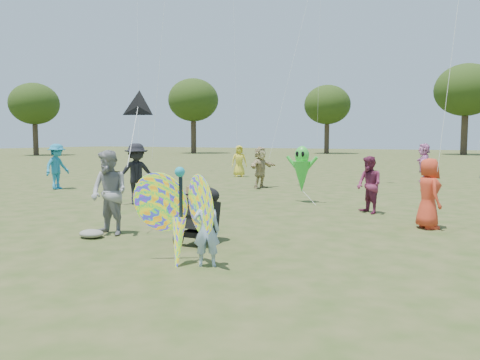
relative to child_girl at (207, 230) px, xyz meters
name	(u,v)px	position (x,y,z in m)	size (l,w,h in m)	color
ground	(211,247)	(-0.59, 1.12, -0.56)	(160.00, 160.00, 0.00)	#51592B
child_girl	(207,230)	(0.00, 0.00, 0.00)	(0.41, 0.27, 1.12)	#98B4D7
adult_man	(109,193)	(-2.99, 1.09, 0.31)	(0.84, 0.66, 1.74)	gray
grey_bag	(91,234)	(-3.14, 0.71, -0.48)	(0.51, 0.42, 0.16)	gray
crowd_a	(428,193)	(2.68, 4.86, 0.21)	(0.75, 0.49, 1.54)	red
crowd_b	(137,174)	(-5.50, 4.90, 0.35)	(1.18, 0.68, 1.82)	black
crowd_d	(260,167)	(-4.15, 10.75, 0.26)	(1.52, 0.48, 1.64)	tan
crowd_e	(369,185)	(1.08, 6.34, 0.20)	(0.74, 0.57, 1.51)	#722646
crowd_g	(239,161)	(-7.49, 15.28, 0.25)	(0.79, 0.51, 1.61)	yellow
crowd_i	(57,166)	(-10.96, 6.70, 0.32)	(1.14, 0.65, 1.76)	teal
crowd_j	(424,163)	(1.31, 16.40, 0.32)	(1.63, 0.52, 1.75)	#C771AD
jogging_stroller	(201,211)	(-0.94, 1.32, 0.05)	(0.54, 1.07, 1.09)	black
butterfly_kite	(179,216)	(-0.44, -0.08, 0.21)	(1.74, 0.75, 1.73)	orange
delta_kite_rig	(138,107)	(-3.51, 2.65, 2.15)	(1.38, 1.80, 1.73)	black
alien_kite	(302,171)	(-1.22, 7.51, 0.41)	(1.12, 0.69, 1.74)	green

